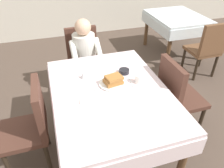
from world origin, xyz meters
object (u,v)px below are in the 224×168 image
object	(u,v)px
bowl_butter	(124,71)
syrup_pitcher	(84,75)
dining_table_main	(110,97)
breakfast_stack	(113,80)
spoon_near_edge	(122,104)
chair_left_side	(32,123)
background_table_far	(176,22)
cup_coffee	(139,79)
chair_diner	(84,56)
chair_right_side	(177,93)
diner_person	(85,52)
knife_right_of_plate	(131,82)
background_chair_empty	(207,47)
plate_breakfast	(113,83)
fork_left_of_plate	(95,88)

from	to	relation	value
bowl_butter	syrup_pitcher	distance (m)	0.44
dining_table_main	breakfast_stack	xyz separation A→B (m)	(0.06, 0.08, 0.14)
bowl_butter	spoon_near_edge	size ratio (longest dim) A/B	0.73
chair_left_side	background_table_far	world-z (taller)	chair_left_side
cup_coffee	syrup_pitcher	world-z (taller)	cup_coffee
breakfast_stack	bowl_butter	size ratio (longest dim) A/B	1.75
chair_diner	chair_right_side	world-z (taller)	same
chair_right_side	chair_left_side	bearing A→B (deg)	-90.00
chair_left_side	dining_table_main	bearing A→B (deg)	-90.00
chair_right_side	diner_person	bearing A→B (deg)	-140.97
chair_diner	chair_left_side	distance (m)	1.37
diner_person	knife_right_of_plate	world-z (taller)	diner_person
spoon_near_edge	background_chair_empty	bearing A→B (deg)	26.20
diner_person	breakfast_stack	size ratio (longest dim) A/B	5.81
chair_left_side	knife_right_of_plate	world-z (taller)	chair_left_side
chair_left_side	bowl_butter	world-z (taller)	chair_left_side
breakfast_stack	syrup_pitcher	size ratio (longest dim) A/B	2.41
plate_breakfast	knife_right_of_plate	distance (m)	0.19
breakfast_stack	knife_right_of_plate	bearing A→B (deg)	-3.98
diner_person	fork_left_of_plate	xyz separation A→B (m)	(-0.08, -0.94, 0.07)
chair_left_side	cup_coffee	size ratio (longest dim) A/B	8.23
chair_right_side	background_chair_empty	xyz separation A→B (m)	(1.09, 0.90, 0.00)
fork_left_of_plate	spoon_near_edge	world-z (taller)	same
dining_table_main	syrup_pitcher	size ratio (longest dim) A/B	19.05
dining_table_main	chair_diner	distance (m)	1.18
chair_diner	chair_left_side	bearing A→B (deg)	58.42
dining_table_main	syrup_pitcher	distance (m)	0.37
bowl_butter	syrup_pitcher	xyz separation A→B (m)	(-0.44, 0.03, 0.02)
fork_left_of_plate	knife_right_of_plate	distance (m)	0.38
dining_table_main	spoon_near_edge	world-z (taller)	spoon_near_edge
chair_diner	knife_right_of_plate	xyz separation A→B (m)	(0.30, -1.10, 0.21)
cup_coffee	diner_person	bearing A→B (deg)	110.93
chair_diner	knife_right_of_plate	bearing A→B (deg)	105.07
chair_left_side	breakfast_stack	world-z (taller)	chair_left_side
chair_diner	syrup_pitcher	size ratio (longest dim) A/B	11.62
dining_table_main	syrup_pitcher	bearing A→B (deg)	124.74
chair_right_side	knife_right_of_plate	distance (m)	0.57
dining_table_main	breakfast_stack	size ratio (longest dim) A/B	7.91
knife_right_of_plate	background_table_far	size ratio (longest dim) A/B	0.18
knife_right_of_plate	spoon_near_edge	distance (m)	0.37
plate_breakfast	fork_left_of_plate	bearing A→B (deg)	-173.99
chair_left_side	background_chair_empty	bearing A→B (deg)	-71.02
dining_table_main	background_table_far	world-z (taller)	same
background_table_far	syrup_pitcher	bearing A→B (deg)	-142.75
breakfast_stack	plate_breakfast	bearing A→B (deg)	124.65
plate_breakfast	syrup_pitcher	bearing A→B (deg)	142.21
diner_person	cup_coffee	world-z (taller)	diner_person
chair_right_side	background_table_far	world-z (taller)	chair_right_side
bowl_butter	syrup_pitcher	size ratio (longest dim) A/B	1.37
bowl_butter	chair_left_side	bearing A→B (deg)	-165.71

